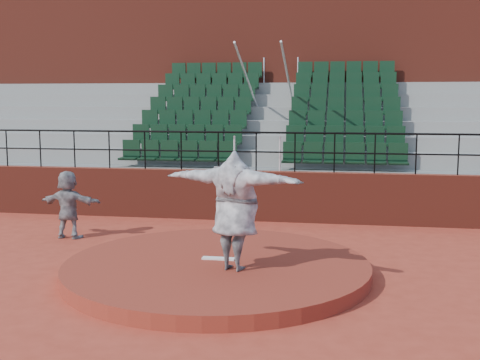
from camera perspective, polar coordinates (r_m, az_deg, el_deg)
name	(u,v)px	position (r m, az deg, el deg)	size (l,w,h in m)	color
ground	(217,275)	(11.02, -2.20, -8.98)	(90.00, 90.00, 0.00)	#A13524
pitchers_mound	(217,268)	(10.98, -2.21, -8.35)	(5.50, 5.50, 0.25)	maroon
pitching_rubber	(219,258)	(11.09, -2.05, -7.44)	(0.60, 0.15, 0.03)	white
boundary_wall	(256,196)	(15.68, 1.53, -1.50)	(24.00, 0.30, 1.30)	maroon
wall_railing	(256,143)	(15.52, 1.55, 3.53)	(24.04, 0.05, 1.03)	black
seating_deck	(272,153)	(19.17, 3.08, 2.56)	(24.00, 5.97, 4.63)	gray
press_box_facade	(285,88)	(23.03, 4.26, 8.67)	(24.00, 3.00, 7.10)	maroon
pitcher	(235,211)	(10.24, -0.49, -2.93)	(2.51, 0.68, 2.05)	black
fielder	(68,204)	(14.22, -15.97, -2.25)	(1.44, 0.46, 1.55)	black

